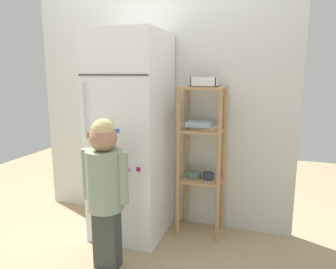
{
  "coord_description": "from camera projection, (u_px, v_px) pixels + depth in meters",
  "views": [
    {
      "loc": [
        1.0,
        -2.39,
        1.4
      ],
      "look_at": [
        0.2,
        0.02,
        0.91
      ],
      "focal_mm": 33.51,
      "sensor_mm": 36.0,
      "label": 1
    }
  ],
  "objects": [
    {
      "name": "kitchen_wall_back",
      "position": [
        159.0,
        104.0,
        2.92
      ],
      "size": [
        2.47,
        0.03,
        2.24
      ],
      "primitive_type": "cube",
      "color": "silver",
      "rests_on": "ground"
    },
    {
      "name": "ground_plane",
      "position": [
        146.0,
        233.0,
        2.8
      ],
      "size": [
        6.0,
        6.0,
        0.0
      ],
      "primitive_type": "plane",
      "color": "tan"
    },
    {
      "name": "pantry_shelf_unit",
      "position": [
        201.0,
        148.0,
        2.68
      ],
      "size": [
        0.38,
        0.3,
        1.29
      ],
      "color": "tan",
      "rests_on": "ground"
    },
    {
      "name": "refrigerator",
      "position": [
        132.0,
        136.0,
        2.69
      ],
      "size": [
        0.59,
        0.65,
        1.74
      ],
      "color": "white",
      "rests_on": "ground"
    },
    {
      "name": "fruit_bin",
      "position": [
        205.0,
        82.0,
        2.58
      ],
      "size": [
        0.21,
        0.18,
        0.08
      ],
      "color": "white",
      "rests_on": "pantry_shelf_unit"
    },
    {
      "name": "child_standing",
      "position": [
        105.0,
        180.0,
        2.2
      ],
      "size": [
        0.36,
        0.26,
        1.1
      ],
      "color": "#3A413B",
      "rests_on": "ground"
    }
  ]
}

